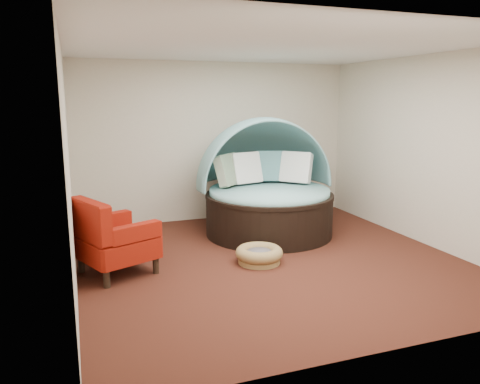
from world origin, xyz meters
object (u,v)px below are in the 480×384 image
object	(u,v)px
canopy_daybed	(267,180)
red_armchair	(112,239)
side_table	(113,237)
pet_basket	(259,254)

from	to	relation	value
canopy_daybed	red_armchair	distance (m)	2.80
red_armchair	side_table	xyz separation A→B (m)	(0.05, 0.60, -0.14)
canopy_daybed	side_table	xyz separation A→B (m)	(-2.48, -0.50, -0.56)
red_armchair	side_table	distance (m)	0.62
canopy_daybed	side_table	world-z (taller)	canopy_daybed
canopy_daybed	pet_basket	bearing A→B (deg)	-114.53
canopy_daybed	pet_basket	xyz separation A→B (m)	(-0.67, -1.34, -0.76)
canopy_daybed	side_table	bearing A→B (deg)	-166.66
side_table	canopy_daybed	bearing A→B (deg)	11.40
red_armchair	side_table	size ratio (longest dim) A/B	1.76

